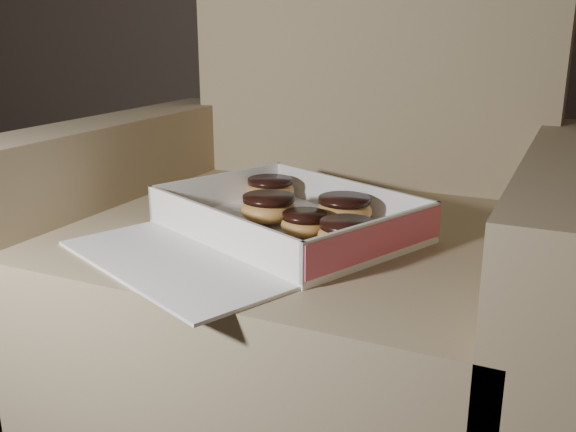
% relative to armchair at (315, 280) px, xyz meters
% --- Properties ---
extents(armchair, '(0.95, 0.80, 0.99)m').
position_rel_armchair_xyz_m(armchair, '(0.00, 0.00, 0.00)').
color(armchair, '#887357').
rests_on(armchair, floor).
extents(bakery_box, '(0.52, 0.56, 0.07)m').
position_rel_armchair_xyz_m(bakery_box, '(-0.01, -0.17, 0.14)').
color(bakery_box, white).
rests_on(bakery_box, armchair).
extents(donut_a, '(0.09, 0.09, 0.05)m').
position_rel_armchair_xyz_m(donut_a, '(-0.04, -0.11, 0.16)').
color(donut_a, '#CB8847').
rests_on(donut_a, bakery_box).
extents(donut_b, '(0.09, 0.09, 0.04)m').
position_rel_armchair_xyz_m(donut_b, '(-0.09, 0.00, 0.16)').
color(donut_b, '#CB8847').
rests_on(donut_b, bakery_box).
extents(donut_c, '(0.09, 0.09, 0.05)m').
position_rel_armchair_xyz_m(donut_c, '(0.08, -0.07, 0.16)').
color(donut_c, '#CB8847').
rests_on(donut_c, bakery_box).
extents(donut_d, '(0.07, 0.07, 0.04)m').
position_rel_armchair_xyz_m(donut_d, '(0.05, -0.15, 0.16)').
color(donut_d, '#CB8847').
rests_on(donut_d, bakery_box).
extents(donut_e, '(0.09, 0.09, 0.04)m').
position_rel_armchair_xyz_m(donut_e, '(0.13, -0.18, 0.16)').
color(donut_e, '#CB8847').
rests_on(donut_e, bakery_box).
extents(crumb_a, '(0.01, 0.01, 0.00)m').
position_rel_armchair_xyz_m(crumb_a, '(0.14, -0.23, 0.14)').
color(crumb_a, black).
rests_on(crumb_a, bakery_box).
extents(crumb_b, '(0.01, 0.01, 0.00)m').
position_rel_armchair_xyz_m(crumb_b, '(-0.09, -0.17, 0.14)').
color(crumb_b, black).
rests_on(crumb_b, bakery_box).
extents(crumb_c, '(0.01, 0.01, 0.00)m').
position_rel_armchair_xyz_m(crumb_c, '(-0.05, -0.17, 0.14)').
color(crumb_c, black).
rests_on(crumb_c, bakery_box).
extents(crumb_d, '(0.01, 0.01, 0.00)m').
position_rel_armchair_xyz_m(crumb_d, '(-0.11, -0.15, 0.14)').
color(crumb_d, black).
rests_on(crumb_d, bakery_box).
extents(crumb_e, '(0.01, 0.01, 0.00)m').
position_rel_armchair_xyz_m(crumb_e, '(0.10, -0.26, 0.14)').
color(crumb_e, black).
rests_on(crumb_e, bakery_box).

